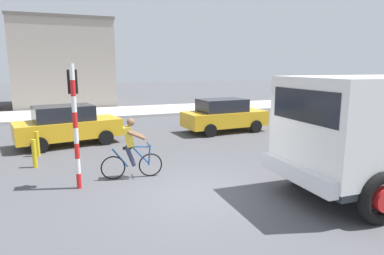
% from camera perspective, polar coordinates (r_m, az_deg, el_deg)
% --- Properties ---
extents(ground_plane, '(120.00, 120.00, 0.00)m').
position_cam_1_polar(ground_plane, '(8.39, 1.01, -11.39)').
color(ground_plane, '#4C4C51').
extents(sidewalk_far, '(80.00, 5.00, 0.16)m').
position_cam_1_polar(sidewalk_far, '(23.05, -13.71, 2.57)').
color(sidewalk_far, '#ADADA8').
rests_on(sidewalk_far, ground).
extents(cyclist, '(1.73, 0.51, 1.72)m').
position_cam_1_polar(cyclist, '(9.43, -10.48, -3.57)').
color(cyclist, black).
rests_on(cyclist, ground).
extents(traffic_light_pole, '(0.24, 0.43, 3.20)m').
position_cam_1_polar(traffic_light_pole, '(8.84, -19.66, 3.00)').
color(traffic_light_pole, red).
rests_on(traffic_light_pole, ground).
extents(car_red_near, '(4.25, 2.45, 1.60)m').
position_cam_1_polar(car_red_near, '(14.21, -20.72, 0.43)').
color(car_red_near, gold).
rests_on(car_red_near, ground).
extents(car_white_mid, '(4.11, 2.08, 1.60)m').
position_cam_1_polar(car_white_mid, '(16.04, 5.52, 2.14)').
color(car_white_mid, gold).
rests_on(car_white_mid, ground).
extents(bollard_near, '(0.14, 0.14, 0.90)m').
position_cam_1_polar(bollard_near, '(11.46, -25.56, -4.07)').
color(bollard_near, gold).
rests_on(bollard_near, ground).
extents(bollard_far, '(0.14, 0.14, 0.90)m').
position_cam_1_polar(bollard_far, '(12.82, -25.13, -2.58)').
color(bollard_far, gold).
rests_on(bollard_far, ground).
extents(building_mid_block, '(7.20, 7.93, 6.69)m').
position_cam_1_polar(building_mid_block, '(29.22, -21.17, 10.21)').
color(building_mid_block, '#9E9389').
rests_on(building_mid_block, ground).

